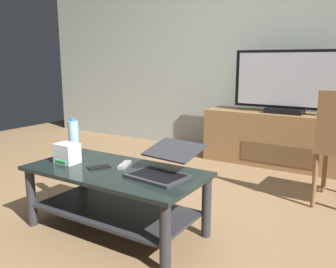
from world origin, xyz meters
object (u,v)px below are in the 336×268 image
(television, at_px, (286,83))
(media_cabinet, at_px, (283,140))
(tv_remote, at_px, (124,165))
(laptop, at_px, (164,165))
(coffee_table, at_px, (116,189))
(router_box, at_px, (67,153))
(cell_phone, at_px, (99,167))
(water_bottle_near, at_px, (74,138))

(television, bearing_deg, media_cabinet, 90.00)
(television, bearing_deg, tv_remote, -104.59)
(television, xyz_separation_m, laptop, (-0.19, -1.97, -0.39))
(coffee_table, height_order, media_cabinet, media_cabinet)
(router_box, bearing_deg, laptop, 10.37)
(television, height_order, tv_remote, television)
(media_cabinet, height_order, router_box, media_cabinet)
(coffee_table, bearing_deg, tv_remote, 84.05)
(media_cabinet, xyz_separation_m, tv_remote, (-0.51, -1.98, 0.15))
(coffee_table, distance_m, router_box, 0.42)
(laptop, distance_m, cell_phone, 0.45)
(coffee_table, bearing_deg, water_bottle_near, 168.04)
(television, xyz_separation_m, cell_phone, (-0.62, -2.07, -0.44))
(laptop, bearing_deg, tv_remote, 177.50)
(router_box, relative_size, cell_phone, 1.07)
(router_box, height_order, water_bottle_near, water_bottle_near)
(media_cabinet, height_order, cell_phone, media_cabinet)
(television, bearing_deg, router_box, -112.87)
(laptop, relative_size, router_box, 2.91)
(television, height_order, water_bottle_near, television)
(router_box, bearing_deg, water_bottle_near, 121.71)
(laptop, distance_m, water_bottle_near, 0.79)
(tv_remote, bearing_deg, television, 55.17)
(media_cabinet, xyz_separation_m, router_box, (-0.88, -2.12, 0.20))
(television, bearing_deg, laptop, -95.56)
(water_bottle_near, distance_m, tv_remote, 0.49)
(media_cabinet, distance_m, tv_remote, 2.05)
(cell_phone, bearing_deg, coffee_table, 47.68)
(coffee_table, height_order, cell_phone, cell_phone)
(laptop, bearing_deg, water_bottle_near, 178.03)
(media_cabinet, bearing_deg, television, -90.00)
(television, relative_size, laptop, 2.44)
(television, relative_size, tv_remote, 6.62)
(cell_phone, xyz_separation_m, tv_remote, (0.11, 0.12, 0.01))
(media_cabinet, relative_size, cell_phone, 11.69)
(router_box, distance_m, tv_remote, 0.40)
(laptop, distance_m, tv_remote, 0.32)
(coffee_table, height_order, router_box, router_box)
(water_bottle_near, height_order, cell_phone, water_bottle_near)
(router_box, xyz_separation_m, water_bottle_near, (-0.10, 0.15, 0.06))
(laptop, height_order, water_bottle_near, water_bottle_near)
(tv_remote, bearing_deg, water_bottle_near, 158.14)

